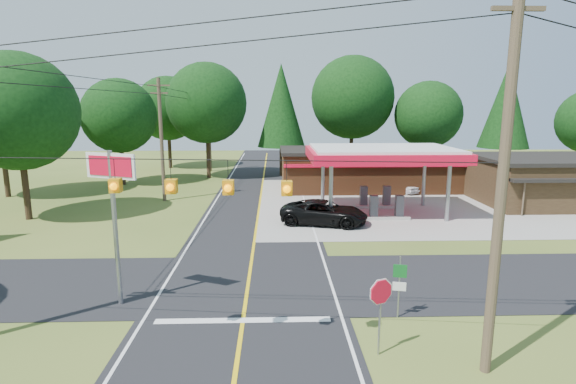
{
  "coord_description": "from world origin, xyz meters",
  "views": [
    {
      "loc": [
        1.2,
        -19.04,
        7.86
      ],
      "look_at": [
        2.0,
        7.0,
        2.8
      ],
      "focal_mm": 28.0,
      "sensor_mm": 36.0,
      "label": 1
    }
  ],
  "objects_px": {
    "big_stop_sign": "(113,194)",
    "suv_car": "(324,213)",
    "sedan_car": "(401,185)",
    "octagonal_stop_sign": "(381,298)",
    "gas_canopy": "(382,156)"
  },
  "relations": [
    {
      "from": "big_stop_sign",
      "to": "suv_car",
      "type": "bearing_deg",
      "value": 51.65
    },
    {
      "from": "sedan_car",
      "to": "big_stop_sign",
      "type": "relative_size",
      "value": 0.64
    },
    {
      "from": "sedan_car",
      "to": "octagonal_stop_sign",
      "type": "relative_size",
      "value": 1.52
    },
    {
      "from": "suv_car",
      "to": "gas_canopy",
      "type": "bearing_deg",
      "value": -41.74
    },
    {
      "from": "sedan_car",
      "to": "big_stop_sign",
      "type": "distance_m",
      "value": 29.36
    },
    {
      "from": "octagonal_stop_sign",
      "to": "sedan_car",
      "type": "bearing_deg",
      "value": 72.89
    },
    {
      "from": "gas_canopy",
      "to": "big_stop_sign",
      "type": "bearing_deg",
      "value": -133.01
    },
    {
      "from": "sedan_car",
      "to": "big_stop_sign",
      "type": "bearing_deg",
      "value": -157.47
    },
    {
      "from": "big_stop_sign",
      "to": "octagonal_stop_sign",
      "type": "relative_size",
      "value": 2.38
    },
    {
      "from": "gas_canopy",
      "to": "suv_car",
      "type": "height_order",
      "value": "gas_canopy"
    },
    {
      "from": "gas_canopy",
      "to": "big_stop_sign",
      "type": "height_order",
      "value": "big_stop_sign"
    },
    {
      "from": "suv_car",
      "to": "octagonal_stop_sign",
      "type": "xyz_separation_m",
      "value": [
        0.0,
        -16.01,
        1.14
      ]
    },
    {
      "from": "gas_canopy",
      "to": "octagonal_stop_sign",
      "type": "distance_m",
      "value": 19.68
    },
    {
      "from": "suv_car",
      "to": "octagonal_stop_sign",
      "type": "height_order",
      "value": "octagonal_stop_sign"
    },
    {
      "from": "gas_canopy",
      "to": "big_stop_sign",
      "type": "relative_size",
      "value": 1.71
    }
  ]
}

